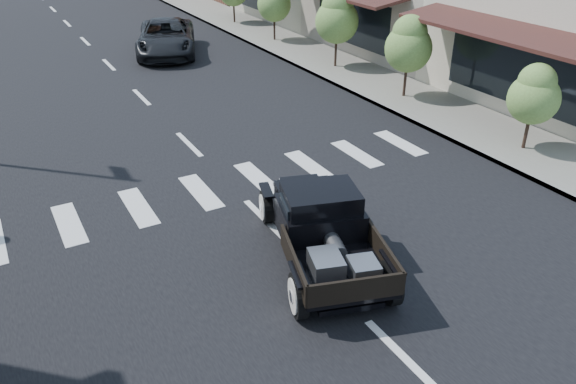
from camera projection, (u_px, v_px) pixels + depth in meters
ground at (310, 265)px, 11.44m from camera, size 120.00×120.00×0.00m
road at (121, 77)px, 22.97m from camera, size 14.00×80.00×0.02m
road_markings at (158, 114)px, 19.13m from camera, size 12.00×60.00×0.06m
sidewalk_right at (300, 50)px, 26.59m from camera, size 3.00×80.00×0.15m
small_tree_a at (531, 109)px, 15.72m from camera, size 1.43×1.43×2.38m
small_tree_b at (407, 58)px, 19.77m from camera, size 1.66×1.66×2.76m
small_tree_c at (337, 30)px, 23.20m from camera, size 1.79×1.79×2.98m
small_tree_d at (274, 11)px, 27.50m from camera, size 1.64×1.64×2.73m
hotrod_pickup at (323, 227)px, 11.23m from camera, size 3.31×4.92×1.56m
second_car at (166, 38)px, 25.84m from camera, size 4.23×5.99×1.52m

